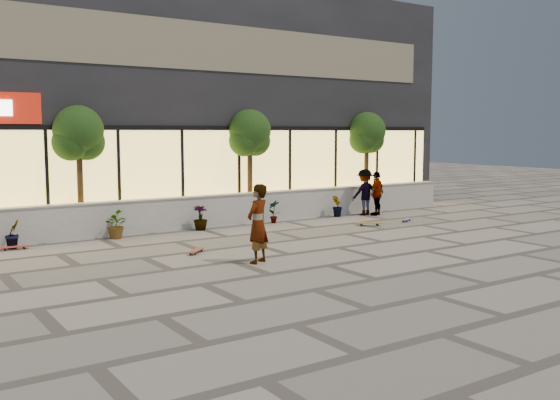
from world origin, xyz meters
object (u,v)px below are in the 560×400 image
skateboard_right_far (407,219)px  skateboard_center (196,250)px  tree_mideast (250,136)px  skater_center (258,224)px  tree_east (367,135)px  skater_right_near (377,193)px  skater_right_far (365,192)px  skateboard_left (15,247)px  tree_midwest (79,136)px  skateboard_right_near (369,223)px

skateboard_right_far → skateboard_center: bearing=157.0°
tree_mideast → skater_center: (-3.71, -6.52, -2.04)m
tree_mideast → tree_east: bearing=0.0°
skater_right_near → skater_right_far: skater_right_far is taller
skater_right_near → skateboard_right_far: size_ratio=2.31×
skateboard_left → tree_midwest: bearing=36.7°
skateboard_right_near → tree_mideast: bearing=155.8°
tree_mideast → skater_right_near: tree_mideast is taller
tree_midwest → skateboard_left: 3.95m
skateboard_left → skateboard_right_near: skateboard_right_near is taller
skater_center → skateboard_left: (-4.50, 5.02, -0.87)m
skater_right_near → skateboard_left: 12.74m
skateboard_right_far → tree_mideast: bearing=110.5°
tree_mideast → skater_right_near: (4.50, -1.73, -2.16)m
tree_east → skater_center: bearing=-144.7°
tree_midwest → tree_east: bearing=0.0°
tree_midwest → skater_right_far: size_ratio=2.27×
tree_east → skater_center: (-9.21, -6.52, -2.04)m
skater_right_near → skateboard_left: size_ratio=2.12×
skater_right_far → skateboard_right_far: skater_right_far is taller
skater_right_near → skateboard_right_near: skater_right_near is taller
tree_mideast → skateboard_left: size_ratio=5.03×
skateboard_right_near → tree_midwest: bearing=-172.0°
tree_east → skateboard_right_near: size_ratio=4.54×
skateboard_right_far → skater_center: bearing=170.4°
tree_midwest → skater_center: 7.20m
tree_midwest → skateboard_right_near: (8.50, -3.57, -2.90)m
skateboard_right_near → tree_east: bearing=80.7°
skateboard_right_near → skateboard_left: bearing=-160.1°
skater_center → tree_mideast: bearing=-147.2°
tree_mideast → skateboard_left: tree_mideast is taller
tree_midwest → skater_right_far: 10.50m
tree_midwest → skateboard_center: tree_midwest is taller
tree_mideast → skateboard_right_far: size_ratio=5.49×
skateboard_right_near → skateboard_center: bearing=-140.5°
skateboard_center → skateboard_right_near: skateboard_right_near is taller
skater_right_far → skateboard_center: size_ratio=2.54×
tree_east → skater_right_far: tree_east is taller
skater_center → skateboard_right_far: 8.60m
skater_right_near → skateboard_right_far: 1.93m
skateboard_center → skateboard_left: (-3.80, 3.12, 0.00)m
tree_mideast → tree_east: same height
tree_east → skateboard_right_near: (-3.00, -3.57, -2.90)m
tree_mideast → skater_right_far: 4.90m
skater_right_near → skater_right_far: 0.46m
skater_right_near → tree_east: bearing=-142.8°
skater_right_far → tree_midwest: bearing=-6.9°
skateboard_left → skateboard_right_far: 12.67m
skater_right_near → skateboard_center: bearing=-4.9°
skater_center → skateboard_center: bearing=-97.3°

